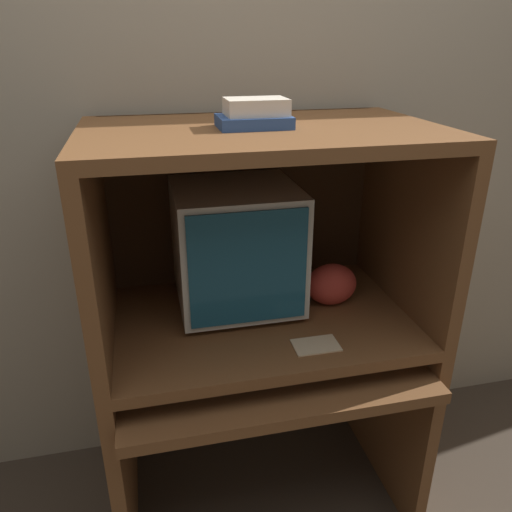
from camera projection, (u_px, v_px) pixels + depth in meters
name	position (u px, v px, depth m)	size (l,w,h in m)	color
wall_back	(237.00, 120.00, 1.70)	(6.00, 0.06, 2.60)	gray
desk_base	(264.00, 406.00, 1.68)	(0.99, 0.69, 0.65)	brown
desk_monitor_shelf	(262.00, 322.00, 1.60)	(0.99, 0.63, 0.09)	brown
hutch_upper	(259.00, 192.00, 1.46)	(0.99, 0.63, 0.59)	brown
crt_monitor	(236.00, 246.00, 1.58)	(0.38, 0.38, 0.40)	beige
keyboard	(262.00, 370.00, 1.46)	(0.39, 0.14, 0.03)	black
mouse	(344.00, 356.00, 1.53)	(0.06, 0.04, 0.03)	black
snack_bag	(331.00, 284.00, 1.64)	(0.17, 0.13, 0.14)	#BC382D
book_stack	(255.00, 114.00, 1.33)	(0.19, 0.14, 0.08)	navy
paper_card	(316.00, 345.00, 1.43)	(0.13, 0.09, 0.00)	#CCB28C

